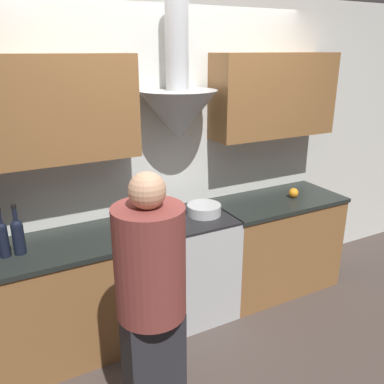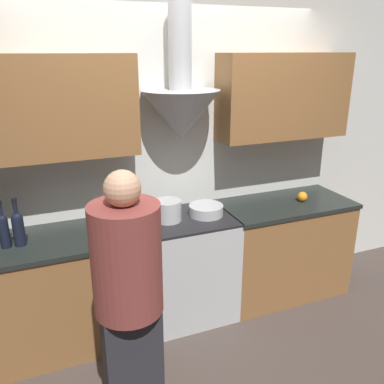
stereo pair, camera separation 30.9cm
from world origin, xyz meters
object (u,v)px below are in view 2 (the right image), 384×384
(mixing_bowl, at_px, (206,210))
(person_foreground_left, at_px, (129,306))
(orange_fruit, at_px, (302,197))
(stock_pot, at_px, (168,211))
(stove_range, at_px, (187,266))
(wine_bottle_5, at_px, (18,227))
(wine_bottle_4, at_px, (4,229))

(mixing_bowl, height_order, person_foreground_left, person_foreground_left)
(orange_fruit, relative_size, person_foreground_left, 0.05)
(stock_pot, distance_m, person_foreground_left, 1.16)
(orange_fruit, bearing_deg, person_foreground_left, -151.63)
(stove_range, distance_m, stock_pot, 0.55)
(wine_bottle_5, height_order, stock_pot, wine_bottle_5)
(wine_bottle_4, height_order, orange_fruit, wine_bottle_4)
(stock_pot, relative_size, mixing_bowl, 0.76)
(wine_bottle_4, xyz_separation_m, stock_pot, (1.18, 0.02, -0.05))
(wine_bottle_4, xyz_separation_m, orange_fruit, (2.42, -0.02, -0.09))
(wine_bottle_5, distance_m, person_foreground_left, 1.13)
(mixing_bowl, bearing_deg, stove_range, 176.93)
(wine_bottle_4, xyz_separation_m, wine_bottle_5, (0.09, -0.00, 0.00))
(wine_bottle_4, bearing_deg, stock_pot, 1.07)
(stock_pot, relative_size, person_foreground_left, 0.13)
(orange_fruit, distance_m, person_foreground_left, 2.05)
(wine_bottle_4, relative_size, stock_pot, 1.60)
(wine_bottle_4, distance_m, stock_pot, 1.18)
(wine_bottle_5, height_order, orange_fruit, wine_bottle_5)
(orange_fruit, bearing_deg, mixing_bowl, 178.03)
(stove_range, height_order, wine_bottle_5, wine_bottle_5)
(stock_pot, distance_m, mixing_bowl, 0.32)
(stock_pot, relative_size, orange_fruit, 2.39)
(stove_range, xyz_separation_m, person_foreground_left, (-0.72, -1.01, 0.45))
(wine_bottle_4, bearing_deg, stove_range, 0.89)
(stock_pot, bearing_deg, mixing_bowl, -1.73)
(wine_bottle_4, height_order, stock_pot, wine_bottle_4)
(person_foreground_left, bearing_deg, wine_bottle_5, 117.87)
(wine_bottle_4, bearing_deg, orange_fruit, -0.46)
(wine_bottle_4, xyz_separation_m, mixing_bowl, (1.50, 0.01, -0.09))
(stove_range, xyz_separation_m, wine_bottle_4, (-1.34, -0.02, 0.58))
(stock_pot, bearing_deg, person_foreground_left, -118.92)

